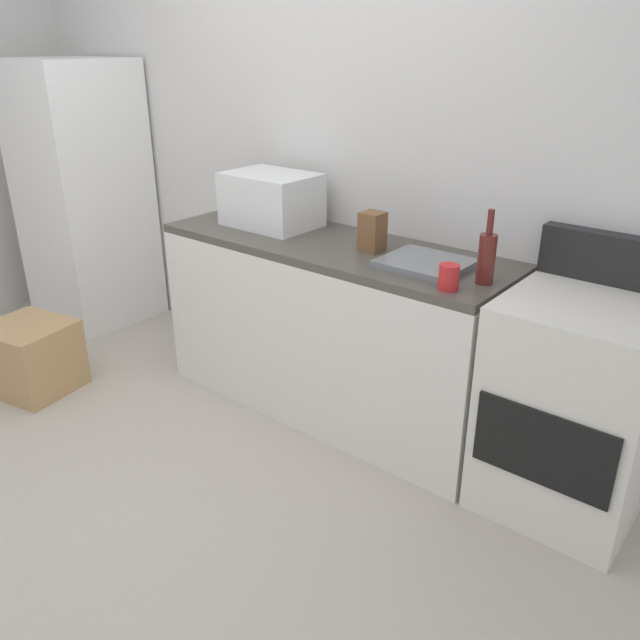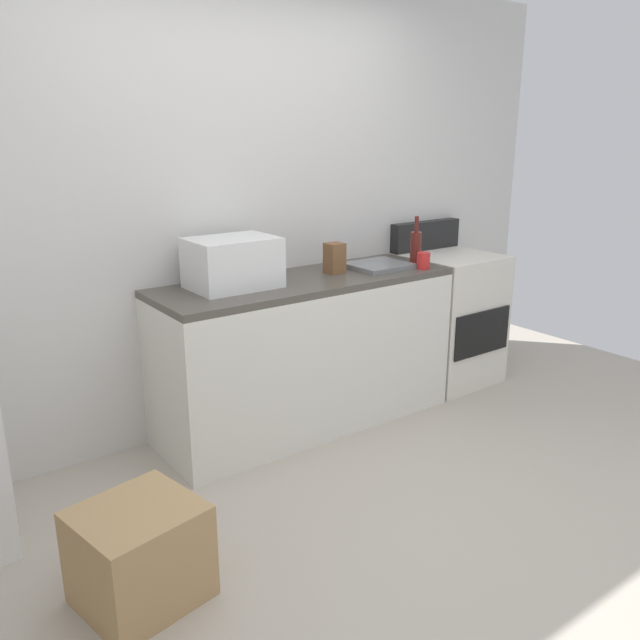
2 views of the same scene
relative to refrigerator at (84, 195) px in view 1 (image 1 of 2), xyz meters
The scene contains 11 objects.
ground_plane 2.26m from the refrigerator, 33.31° to the right, with size 6.00×6.00×0.00m, color #B2A899.
wall_back 1.85m from the refrigerator, 12.88° to the left, with size 5.00×0.10×2.60m, color silver.
kitchen_counter 2.09m from the refrigerator, ahead, with size 1.80×0.60×0.90m.
refrigerator is the anchor object (origin of this frame).
stove_oven 3.29m from the refrigerator, ahead, with size 0.60×0.61×1.10m.
microwave 1.62m from the refrigerator, ahead, with size 0.46×0.34×0.27m, color white.
sink_basin 2.58m from the refrigerator, ahead, with size 0.36×0.32×0.03m, color slate.
wine_bottle 2.87m from the refrigerator, ahead, with size 0.07×0.07×0.30m.
coffee_mug 2.79m from the refrigerator, ahead, with size 0.08×0.08×0.10m, color red.
knife_block 2.27m from the refrigerator, ahead, with size 0.10×0.10×0.18m, color brown.
cardboard_box_large 1.26m from the refrigerator, 52.20° to the right, with size 0.43×0.40×0.38m, color tan.
Camera 1 is at (2.13, -1.14, 1.80)m, focal length 36.11 mm.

